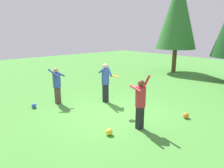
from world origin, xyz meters
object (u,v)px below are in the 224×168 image
object	(u,v)px
person_bystander	(57,83)
tree_left	(178,12)
ball_orange	(186,116)
person_thrower	(140,100)
frisbee	(116,76)
ball_blue	(34,106)
ball_yellow	(109,132)
person_catcher	(105,79)

from	to	relation	value
person_bystander	tree_left	size ratio (longest dim) A/B	0.22
ball_orange	person_thrower	bearing A→B (deg)	-106.42
frisbee	ball_blue	xyz separation A→B (m)	(-2.54, -2.38, -1.36)
ball_orange	ball_yellow	xyz separation A→B (m)	(-0.88, -3.01, 0.00)
frisbee	tree_left	size ratio (longest dim) A/B	0.05
person_catcher	ball_orange	bearing A→B (deg)	37.95
person_thrower	tree_left	world-z (taller)	tree_left
person_bystander	frisbee	size ratio (longest dim) A/B	4.30
person_thrower	ball_blue	bearing A→B (deg)	38.93
person_catcher	ball_blue	size ratio (longest dim) A/B	8.89
ball_yellow	person_bystander	bearing A→B (deg)	177.81
person_bystander	ball_orange	xyz separation A→B (m)	(4.65, 2.86, -0.85)
ball_yellow	ball_blue	xyz separation A→B (m)	(-3.88, -0.91, -0.01)
ball_blue	tree_left	bearing A→B (deg)	93.57
person_thrower	ball_yellow	xyz separation A→B (m)	(-0.31, -1.07, -0.88)
person_thrower	frisbee	world-z (taller)	person_thrower
person_thrower	ball_orange	distance (m)	2.21
ball_yellow	ball_orange	bearing A→B (deg)	73.72
person_bystander	frisbee	world-z (taller)	person_bystander
ball_yellow	ball_blue	size ratio (longest dim) A/B	1.10
frisbee	ball_orange	size ratio (longest dim) A/B	1.74
person_bystander	ball_yellow	distance (m)	3.87
ball_orange	ball_blue	size ratio (longest dim) A/B	1.08
person_bystander	ball_blue	distance (m)	1.37
person_thrower	person_bystander	xyz separation A→B (m)	(-4.08, -0.92, -0.03)
person_catcher	person_thrower	bearing A→B (deg)	3.56
frisbee	tree_left	xyz separation A→B (m)	(-3.25, 9.06, 3.07)
person_thrower	person_catcher	distance (m)	2.95
person_catcher	person_bystander	xyz separation A→B (m)	(-1.25, -1.75, -0.10)
ball_yellow	person_catcher	bearing A→B (deg)	143.14
person_thrower	person_catcher	size ratio (longest dim) A/B	1.03
person_bystander	ball_orange	world-z (taller)	person_bystander
person_bystander	ball_orange	bearing A→B (deg)	3.09
frisbee	tree_left	distance (m)	10.10
ball_yellow	frisbee	bearing A→B (deg)	132.44
tree_left	person_thrower	bearing A→B (deg)	-62.62
frisbee	ball_orange	bearing A→B (deg)	34.78
person_thrower	person_catcher	xyz separation A→B (m)	(-2.83, 0.82, 0.07)
ball_orange	tree_left	world-z (taller)	tree_left
ball_orange	ball_blue	distance (m)	6.16
person_catcher	frisbee	size ratio (longest dim) A/B	4.74
person_bystander	person_catcher	bearing A→B (deg)	25.89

